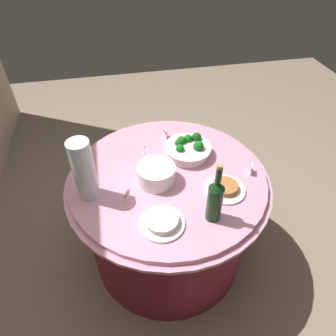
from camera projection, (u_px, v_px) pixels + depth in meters
The scene contains 12 objects.
ground_plane at pixel (168, 249), 2.18m from camera, with size 6.00×6.00×0.00m, color gray.
buffet_table at pixel (168, 216), 1.93m from camera, with size 1.16×1.16×0.74m.
broccoli_bowl at pixel (188, 149), 1.79m from camera, with size 0.28×0.28×0.11m.
plate_stack at pixel (156, 174), 1.62m from camera, with size 0.21×0.21×0.10m.
wine_bottle at pixel (215, 199), 1.37m from camera, with size 0.07×0.07×0.34m.
decorative_fruit_vase at pixel (85, 173), 1.47m from camera, with size 0.11×0.11×0.34m.
serving_tongs at pixel (147, 154), 1.82m from camera, with size 0.17×0.05×0.01m.
food_plate_peanuts at pixel (225, 188), 1.58m from camera, with size 0.22×0.22×0.04m.
food_plate_rice at pixel (162, 222), 1.41m from camera, with size 0.22×0.22×0.04m.
label_placard_front at pixel (127, 195), 1.53m from camera, with size 0.05×0.03×0.05m.
label_placard_mid at pixel (251, 169), 1.67m from camera, with size 0.05×0.03×0.05m.
label_placard_rear at pixel (165, 133), 1.93m from camera, with size 0.05×0.01×0.05m.
Camera 1 is at (-1.20, 0.25, 1.89)m, focal length 32.01 mm.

